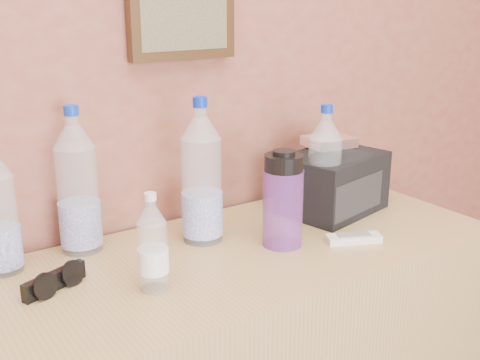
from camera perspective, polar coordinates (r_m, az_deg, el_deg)
name	(u,v)px	position (r m, az deg, el deg)	size (l,w,h in m)	color
picture_frame	(182,10)	(1.61, -5.49, 15.74)	(0.30, 0.03, 0.25)	#382311
pet_large_b	(78,188)	(1.50, -15.14, -0.76)	(0.10, 0.10, 0.36)	silver
pet_large_c	(202,179)	(1.51, -3.66, 0.10)	(0.10, 0.10, 0.37)	white
pet_large_d	(324,171)	(1.65, 7.99, 0.81)	(0.09, 0.09, 0.33)	silver
pet_small	(153,248)	(1.29, -8.28, -6.37)	(0.06, 0.06, 0.22)	#C7EEFD
nalgene_bottle	(283,199)	(1.49, 4.09, -1.83)	(0.10, 0.10, 0.25)	purple
sunglasses	(54,281)	(1.37, -17.19, -9.11)	(0.16, 0.06, 0.04)	black
ac_remote	(354,239)	(1.57, 10.73, -5.47)	(0.14, 0.04, 0.02)	beige
toiletry_bag	(333,179)	(1.75, 8.85, 0.09)	(0.28, 0.20, 0.19)	black
foil_packet	(329,141)	(1.73, 8.43, 3.64)	(0.13, 0.11, 0.03)	silver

